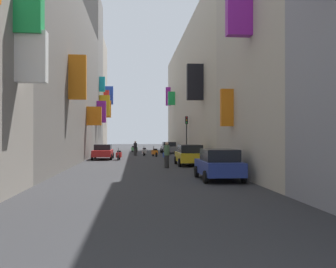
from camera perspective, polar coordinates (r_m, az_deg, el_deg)
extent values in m
plane|color=#2D2D30|center=(32.41, -4.08, -4.21)|extent=(140.00, 140.00, 0.00)
cube|color=green|center=(15.74, -20.20, 16.70)|extent=(0.99, 0.65, 1.60)
cube|color=white|center=(15.38, -19.87, 10.88)|extent=(1.14, 0.50, 1.94)
cube|color=slate|center=(33.17, -18.15, 7.88)|extent=(6.00, 29.85, 13.84)
cube|color=orange|center=(26.57, -13.48, 8.31)|extent=(1.18, 0.39, 3.01)
cube|color=purple|center=(45.33, -10.01, 3.31)|extent=(1.09, 0.50, 2.55)
cube|color=orange|center=(35.87, -11.07, 2.67)|extent=(1.38, 0.39, 1.74)
cube|color=slate|center=(51.60, -13.46, 8.55)|extent=(6.00, 7.10, 20.27)
cube|color=#19B2BF|center=(49.05, -9.89, 7.40)|extent=(0.71, 0.43, 1.89)
cube|color=yellow|center=(48.83, -9.53, 4.26)|extent=(1.32, 0.39, 2.59)
cube|color=orange|center=(51.09, -9.33, 3.74)|extent=(1.32, 0.54, 2.25)
cube|color=#9E9384|center=(58.94, -12.37, 5.55)|extent=(6.00, 8.33, 16.41)
cube|color=blue|center=(59.30, -8.98, 4.11)|extent=(0.84, 0.64, 2.83)
cube|color=red|center=(55.72, -9.27, 5.59)|extent=(0.78, 0.64, 1.79)
cube|color=blue|center=(58.86, -8.85, 5.77)|extent=(1.19, 0.57, 2.75)
cube|color=#B2A899|center=(21.88, 18.67, 13.35)|extent=(6.00, 11.76, 14.74)
cube|color=purple|center=(19.34, 10.64, 18.41)|extent=(1.21, 0.55, 2.86)
cube|color=orange|center=(21.74, 8.85, 3.94)|extent=(0.70, 0.40, 2.11)
cube|color=#BCB29E|center=(44.91, 5.97, 5.75)|extent=(6.00, 37.00, 13.87)
cube|color=black|center=(31.10, 4.09, 7.79)|extent=(1.31, 0.59, 2.91)
cube|color=purple|center=(58.80, 0.02, 5.69)|extent=(0.73, 0.46, 2.84)
cube|color=green|center=(52.37, 0.52, 5.39)|extent=(0.95, 0.62, 1.83)
cube|color=navy|center=(19.26, 7.63, -5.01)|extent=(1.82, 3.94, 0.67)
cube|color=black|center=(19.02, 7.76, -3.17)|extent=(1.60, 2.21, 0.59)
cylinder|color=black|center=(20.38, 4.31, -5.69)|extent=(0.18, 0.60, 0.60)
cylinder|color=black|center=(20.76, 9.30, -5.58)|extent=(0.18, 0.60, 0.60)
cylinder|color=black|center=(17.83, 5.68, -6.46)|extent=(0.18, 0.60, 0.60)
cylinder|color=black|center=(18.26, 11.34, -6.31)|extent=(0.18, 0.60, 0.60)
cube|color=#B21E1E|center=(36.39, -9.78, -2.84)|extent=(1.72, 4.33, 0.59)
cube|color=black|center=(36.59, -9.76, -1.96)|extent=(1.51, 2.42, 0.52)
cylinder|color=black|center=(34.93, -8.57, -3.43)|extent=(0.18, 0.60, 0.60)
cylinder|color=black|center=(35.07, -11.38, -3.41)|extent=(0.18, 0.60, 0.60)
cylinder|color=black|center=(37.77, -8.31, -3.19)|extent=(0.18, 0.60, 0.60)
cylinder|color=black|center=(37.91, -10.90, -3.18)|extent=(0.18, 0.60, 0.60)
cube|color=slate|center=(48.64, 0.12, -2.19)|extent=(1.79, 4.20, 0.59)
cube|color=black|center=(48.42, 0.14, -1.53)|extent=(1.57, 2.35, 0.55)
cylinder|color=black|center=(49.96, -1.05, -2.48)|extent=(0.18, 0.60, 0.60)
cylinder|color=black|center=(50.12, 0.99, -2.47)|extent=(0.18, 0.60, 0.60)
cylinder|color=black|center=(47.20, -0.81, -2.61)|extent=(0.18, 0.60, 0.60)
cylinder|color=black|center=(47.37, 1.35, -2.60)|extent=(0.18, 0.60, 0.60)
cube|color=gold|center=(28.60, 3.26, -3.46)|extent=(1.81, 4.17, 0.67)
cube|color=black|center=(28.36, 3.32, -2.22)|extent=(1.59, 2.33, 0.59)
cylinder|color=black|center=(29.86, 1.15, -3.97)|extent=(0.18, 0.60, 0.60)
cylinder|color=black|center=(30.11, 4.58, -3.93)|extent=(0.18, 0.60, 0.60)
cylinder|color=black|center=(27.14, 1.78, -4.34)|extent=(0.18, 0.60, 0.60)
cylinder|color=black|center=(27.41, 5.55, -4.30)|extent=(0.18, 0.60, 0.60)
cube|color=orange|center=(40.60, -2.02, -2.76)|extent=(0.66, 1.12, 0.45)
cube|color=black|center=(40.40, -1.95, -2.34)|extent=(0.43, 0.62, 0.16)
cylinder|color=#4C4C51|center=(41.10, -2.22, -2.27)|extent=(0.12, 0.28, 0.68)
cylinder|color=black|center=(41.25, -2.27, -3.03)|extent=(0.20, 0.49, 0.48)
cylinder|color=black|center=(39.98, -1.77, -3.12)|extent=(0.20, 0.49, 0.48)
cube|color=#287F3D|center=(51.27, -5.09, -2.24)|extent=(0.85, 1.23, 0.45)
cube|color=black|center=(51.46, -5.18, -1.89)|extent=(0.51, 0.64, 0.16)
cylinder|color=#4C4C51|center=(50.73, -4.84, -1.89)|extent=(0.16, 0.28, 0.68)
cylinder|color=black|center=(50.62, -4.78, -2.52)|extent=(0.28, 0.48, 0.48)
cylinder|color=black|center=(51.94, -5.40, -2.46)|extent=(0.28, 0.48, 0.48)
cube|color=red|center=(35.25, -7.42, -3.13)|extent=(0.50, 1.18, 0.45)
cube|color=black|center=(35.45, -7.38, -2.62)|extent=(0.35, 0.58, 0.16)
cylinder|color=#4C4C51|center=(34.66, -7.51, -2.64)|extent=(0.08, 0.28, 0.68)
cylinder|color=black|center=(34.54, -7.53, -3.56)|extent=(0.13, 0.48, 0.48)
cylinder|color=black|center=(35.98, -7.31, -3.43)|extent=(0.13, 0.48, 0.48)
cube|color=silver|center=(42.73, -3.59, -2.63)|extent=(0.55, 1.14, 0.45)
cube|color=black|center=(42.93, -3.57, -2.21)|extent=(0.38, 0.59, 0.16)
cylinder|color=#4C4C51|center=(42.17, -3.65, -2.22)|extent=(0.09, 0.28, 0.68)
cylinder|color=black|center=(42.06, -3.67, -2.98)|extent=(0.15, 0.49, 0.48)
cylinder|color=black|center=(43.43, -3.53, -2.89)|extent=(0.15, 0.49, 0.48)
cube|color=#2D4CAD|center=(35.25, -0.40, -3.13)|extent=(0.58, 1.23, 0.45)
cube|color=black|center=(35.02, -0.42, -2.65)|extent=(0.39, 0.60, 0.16)
cylinder|color=#4C4C51|center=(35.83, -0.36, -2.57)|extent=(0.09, 0.28, 0.68)
cylinder|color=black|center=(36.00, -0.35, -3.43)|extent=(0.16, 0.49, 0.48)
cylinder|color=black|center=(34.53, -0.46, -3.57)|extent=(0.16, 0.49, 0.48)
cylinder|color=#303030|center=(42.64, -4.95, -2.73)|extent=(0.44, 0.44, 0.79)
cylinder|color=black|center=(42.61, -4.95, -1.78)|extent=(0.53, 0.53, 0.63)
sphere|color=tan|center=(42.60, -4.95, -1.22)|extent=(0.21, 0.21, 0.21)
cylinder|color=#292929|center=(26.20, -0.19, -4.18)|extent=(0.44, 0.44, 0.87)
cylinder|color=#4C724C|center=(26.16, -0.19, -2.48)|extent=(0.52, 0.52, 0.69)
sphere|color=tan|center=(26.14, -0.19, -1.46)|extent=(0.24, 0.24, 0.24)
cylinder|color=#2D2D2D|center=(37.61, 2.81, -1.06)|extent=(0.12, 0.12, 3.41)
cube|color=black|center=(37.64, 2.81, 2.10)|extent=(0.26, 0.26, 0.75)
sphere|color=red|center=(37.51, 2.83, 2.49)|extent=(0.14, 0.14, 0.14)
sphere|color=orange|center=(37.50, 2.83, 2.11)|extent=(0.14, 0.14, 0.14)
sphere|color=green|center=(37.49, 2.83, 1.73)|extent=(0.14, 0.14, 0.14)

